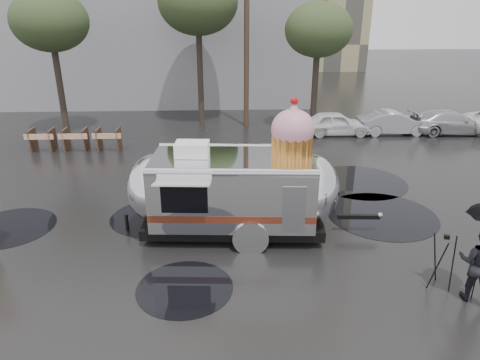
{
  "coord_description": "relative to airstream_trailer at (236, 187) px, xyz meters",
  "views": [
    {
      "loc": [
        1.15,
        -9.17,
        6.11
      ],
      "look_at": [
        1.63,
        1.94,
        1.61
      ],
      "focal_mm": 32.0,
      "sensor_mm": 36.0,
      "label": 1
    }
  ],
  "objects": [
    {
      "name": "ground",
      "position": [
        -1.53,
        -1.93,
        -1.42
      ],
      "size": [
        120.0,
        120.0,
        0.0
      ],
      "primitive_type": "plane",
      "color": "black",
      "rests_on": "ground"
    },
    {
      "name": "puddles",
      "position": [
        0.6,
        1.17,
        -1.41
      ],
      "size": [
        15.52,
        9.21,
        0.01
      ],
      "color": "black",
      "rests_on": "ground"
    },
    {
      "name": "grey_building",
      "position": [
        -5.53,
        22.07,
        5.08
      ],
      "size": [
        22.0,
        12.0,
        13.0
      ],
      "primitive_type": "cube",
      "color": "gray",
      "rests_on": "ground"
    },
    {
      "name": "utility_pole",
      "position": [
        0.97,
        12.07,
        3.2
      ],
      "size": [
        1.6,
        0.28,
        9.0
      ],
      "color": "#473323",
      "rests_on": "ground"
    },
    {
      "name": "tree_left",
      "position": [
        -8.53,
        11.07,
        4.07
      ],
      "size": [
        3.64,
        3.64,
        6.95
      ],
      "color": "#382D26",
      "rests_on": "ground"
    },
    {
      "name": "tree_mid",
      "position": [
        -1.53,
        13.07,
        4.92
      ],
      "size": [
        4.2,
        4.2,
        8.03
      ],
      "color": "#382D26",
      "rests_on": "ground"
    },
    {
      "name": "tree_right",
      "position": [
        4.47,
        11.07,
        3.64
      ],
      "size": [
        3.36,
        3.36,
        6.42
      ],
      "color": "#382D26",
      "rests_on": "ground"
    },
    {
      "name": "barricade_row",
      "position": [
        -7.08,
        8.04,
        -0.89
      ],
      "size": [
        4.3,
        0.8,
        1.0
      ],
      "color": "#473323",
      "rests_on": "ground"
    },
    {
      "name": "parked_cars",
      "position": [
        10.25,
        10.07,
        -0.7
      ],
      "size": [
        13.2,
        1.9,
        1.5
      ],
      "color": "silver",
      "rests_on": "ground"
    },
    {
      "name": "airstream_trailer",
      "position": [
        0.0,
        0.0,
        0.0
      ],
      "size": [
        7.49,
        2.97,
        4.04
      ],
      "rotation": [
        0.0,
        0.0,
        -0.06
      ],
      "color": "silver",
      "rests_on": "ground"
    },
    {
      "name": "person_right",
      "position": [
        5.2,
        -3.37,
        -0.49
      ],
      "size": [
        0.99,
        0.95,
        1.84
      ],
      "primitive_type": "imported",
      "rotation": [
        0.0,
        0.0,
        2.42
      ],
      "color": "black",
      "rests_on": "ground"
    },
    {
      "name": "tripod",
      "position": [
        4.63,
        -2.9,
        -0.62
      ],
      "size": [
        0.57,
        0.55,
        1.39
      ],
      "rotation": [
        0.0,
        0.0,
        -0.33
      ],
      "color": "black",
      "rests_on": "ground"
    }
  ]
}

